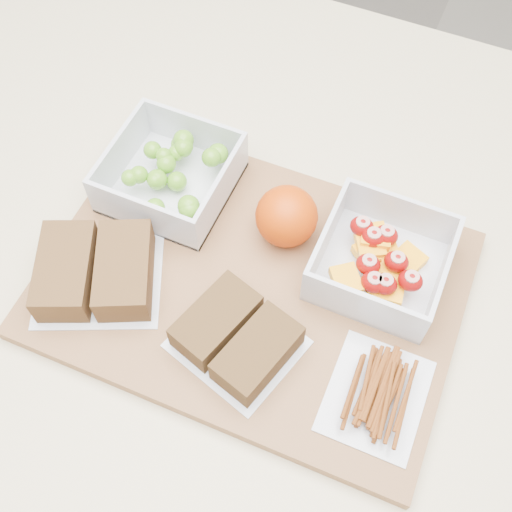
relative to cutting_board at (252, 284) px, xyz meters
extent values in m
plane|color=gray|center=(-0.02, 0.01, -0.91)|extent=(4.00, 4.00, 0.00)
cube|color=beige|center=(-0.02, 0.01, -0.46)|extent=(1.20, 0.90, 0.90)
cube|color=#8C603A|center=(0.00, 0.00, 0.00)|extent=(0.43, 0.31, 0.02)
cube|color=silver|center=(-0.13, 0.07, 0.01)|extent=(0.13, 0.13, 0.00)
cube|color=silver|center=(-0.13, 0.13, 0.04)|extent=(0.13, 0.00, 0.05)
cube|color=silver|center=(-0.13, 0.01, 0.04)|extent=(0.13, 0.00, 0.05)
cube|color=silver|center=(-0.07, 0.07, 0.04)|extent=(0.00, 0.12, 0.05)
cube|color=silver|center=(-0.19, 0.07, 0.04)|extent=(0.00, 0.12, 0.05)
sphere|color=#5EA121|center=(-0.14, 0.06, 0.03)|extent=(0.02, 0.02, 0.02)
sphere|color=#5EA121|center=(-0.16, 0.06, 0.04)|extent=(0.02, 0.02, 0.02)
sphere|color=#5EA121|center=(-0.13, 0.11, 0.04)|extent=(0.02, 0.02, 0.02)
sphere|color=#5EA121|center=(-0.12, 0.07, 0.03)|extent=(0.02, 0.02, 0.02)
sphere|color=#5EA121|center=(-0.16, 0.09, 0.04)|extent=(0.02, 0.02, 0.02)
sphere|color=#5EA121|center=(-0.14, 0.07, 0.03)|extent=(0.02, 0.02, 0.02)
sphere|color=#5EA121|center=(-0.14, 0.09, 0.04)|extent=(0.02, 0.02, 0.02)
sphere|color=#5EA121|center=(-0.09, 0.04, 0.04)|extent=(0.02, 0.02, 0.02)
sphere|color=#5EA121|center=(-0.09, 0.12, 0.04)|extent=(0.02, 0.02, 0.02)
sphere|color=#5EA121|center=(-0.13, 0.11, 0.04)|extent=(0.02, 0.02, 0.02)
sphere|color=#5EA121|center=(-0.16, 0.05, 0.04)|extent=(0.02, 0.02, 0.02)
sphere|color=#5EA121|center=(-0.09, 0.10, 0.04)|extent=(0.02, 0.02, 0.02)
sphere|color=#5EA121|center=(-0.12, 0.03, 0.03)|extent=(0.02, 0.02, 0.02)
sphere|color=#5EA121|center=(-0.13, 0.11, 0.04)|extent=(0.02, 0.02, 0.02)
sphere|color=#5EA121|center=(-0.14, 0.08, 0.04)|extent=(0.02, 0.02, 0.02)
sphere|color=#5EA121|center=(-0.13, 0.11, 0.04)|extent=(0.02, 0.02, 0.02)
sphere|color=#5EA121|center=(-0.09, 0.03, 0.04)|extent=(0.02, 0.02, 0.02)
sphere|color=#5EA121|center=(-0.09, 0.04, 0.03)|extent=(0.02, 0.02, 0.02)
sphere|color=#5EA121|center=(-0.14, 0.10, 0.04)|extent=(0.02, 0.02, 0.02)
sphere|color=#5EA121|center=(-0.14, 0.06, 0.03)|extent=(0.02, 0.02, 0.02)
sphere|color=#5EA121|center=(-0.14, 0.11, 0.03)|extent=(0.02, 0.02, 0.02)
cube|color=silver|center=(0.12, 0.06, 0.01)|extent=(0.13, 0.13, 0.00)
cube|color=silver|center=(0.12, 0.12, 0.03)|extent=(0.13, 0.00, 0.05)
cube|color=silver|center=(0.12, 0.00, 0.03)|extent=(0.13, 0.00, 0.05)
cube|color=silver|center=(0.18, 0.06, 0.03)|extent=(0.00, 0.12, 0.05)
cube|color=silver|center=(0.06, 0.06, 0.03)|extent=(0.00, 0.12, 0.05)
cube|color=#FBA00D|center=(0.12, 0.04, 0.02)|extent=(0.04, 0.04, 0.01)
cube|color=#FBA00D|center=(0.10, 0.08, 0.03)|extent=(0.04, 0.05, 0.01)
cube|color=#FBA00D|center=(0.13, 0.07, 0.02)|extent=(0.04, 0.05, 0.01)
cube|color=#FBA00D|center=(0.14, 0.08, 0.02)|extent=(0.04, 0.05, 0.01)
cube|color=#FBA00D|center=(0.10, 0.08, 0.03)|extent=(0.04, 0.04, 0.01)
cube|color=#FBA00D|center=(0.10, 0.08, 0.04)|extent=(0.04, 0.03, 0.01)
cube|color=#FBA00D|center=(0.09, 0.03, 0.03)|extent=(0.04, 0.04, 0.01)
cube|color=#FBA00D|center=(0.13, 0.04, 0.03)|extent=(0.04, 0.04, 0.01)
cube|color=#FBA00D|center=(0.10, 0.07, 0.02)|extent=(0.04, 0.04, 0.01)
ellipsoid|color=#960C07|center=(0.13, 0.06, 0.04)|extent=(0.03, 0.02, 0.02)
ellipsoid|color=#960C07|center=(0.13, 0.03, 0.04)|extent=(0.03, 0.02, 0.02)
ellipsoid|color=#960C07|center=(0.08, 0.09, 0.04)|extent=(0.03, 0.02, 0.02)
ellipsoid|color=#960C07|center=(0.15, 0.05, 0.04)|extent=(0.03, 0.02, 0.02)
ellipsoid|color=#960C07|center=(0.10, 0.08, 0.04)|extent=(0.03, 0.02, 0.02)
ellipsoid|color=#960C07|center=(0.12, 0.03, 0.04)|extent=(0.03, 0.02, 0.02)
ellipsoid|color=#960C07|center=(0.10, 0.05, 0.04)|extent=(0.03, 0.02, 0.02)
ellipsoid|color=#960C07|center=(0.11, 0.09, 0.04)|extent=(0.03, 0.02, 0.02)
sphere|color=#D24004|center=(0.01, 0.07, 0.04)|extent=(0.07, 0.07, 0.07)
cube|color=silver|center=(-0.14, -0.06, 0.01)|extent=(0.16, 0.15, 0.00)
cube|color=brown|center=(-0.17, -0.07, 0.03)|extent=(0.09, 0.11, 0.04)
cube|color=brown|center=(-0.12, -0.05, 0.03)|extent=(0.09, 0.11, 0.04)
cube|color=silver|center=(0.02, -0.07, 0.01)|extent=(0.14, 0.13, 0.00)
cube|color=#54391C|center=(-0.01, -0.06, 0.03)|extent=(0.07, 0.10, 0.03)
cube|color=#54391C|center=(0.04, -0.08, 0.03)|extent=(0.07, 0.10, 0.03)
cube|color=silver|center=(0.15, -0.07, 0.01)|extent=(0.09, 0.11, 0.00)
camera|label=1|loc=(0.13, -0.28, 0.59)|focal=45.00mm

